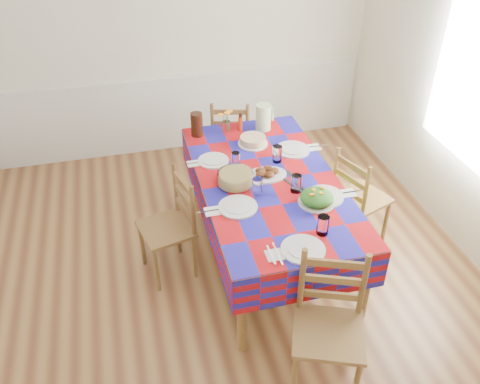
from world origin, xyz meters
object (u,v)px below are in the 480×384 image
(tea_pitcher, at_px, (197,124))
(chair_near, at_px, (329,327))
(meat_platter, at_px, (267,173))
(chair_left, at_px, (171,227))
(chair_right, at_px, (358,199))
(green_pitcher, at_px, (263,117))
(dining_table, at_px, (268,189))
(chair_far, at_px, (231,139))

(tea_pitcher, bearing_deg, chair_near, -78.36)
(meat_platter, height_order, chair_left, chair_left)
(chair_near, xyz_separation_m, chair_left, (-0.87, 1.35, -0.04))
(chair_right, bearing_deg, chair_left, 68.60)
(meat_platter, distance_m, tea_pitcher, 0.95)
(green_pitcher, bearing_deg, chair_left, -141.08)
(green_pitcher, bearing_deg, chair_right, -53.55)
(dining_table, height_order, chair_far, chair_far)
(green_pitcher, bearing_deg, tea_pitcher, 176.90)
(chair_far, height_order, chair_left, chair_left)
(tea_pitcher, distance_m, chair_far, 0.78)
(dining_table, relative_size, chair_far, 2.22)
(tea_pitcher, height_order, chair_near, same)
(chair_left, bearing_deg, dining_table, 75.67)
(meat_platter, relative_size, chair_left, 0.36)
(tea_pitcher, relative_size, chair_left, 0.24)
(tea_pitcher, bearing_deg, chair_left, -114.73)
(chair_near, height_order, chair_left, chair_near)
(chair_left, distance_m, chair_right, 1.70)
(green_pitcher, bearing_deg, chair_far, 114.16)
(green_pitcher, bearing_deg, chair_near, -94.82)
(tea_pitcher, distance_m, chair_left, 1.08)
(dining_table, distance_m, tea_pitcher, 1.02)
(meat_platter, relative_size, chair_right, 0.35)
(chair_far, distance_m, chair_right, 1.61)
(chair_near, distance_m, chair_far, 2.69)
(dining_table, xyz_separation_m, meat_platter, (-0.00, 0.06, 0.12))
(meat_platter, distance_m, chair_right, 0.94)
(dining_table, height_order, chair_right, chair_right)
(chair_near, bearing_deg, chair_left, 144.53)
(chair_left, bearing_deg, chair_right, 75.49)
(dining_table, distance_m, chair_near, 1.36)
(dining_table, bearing_deg, meat_platter, 92.76)
(green_pitcher, bearing_deg, meat_platter, -104.45)
(chair_left, bearing_deg, tea_pitcher, 141.65)
(meat_platter, relative_size, green_pitcher, 1.36)
(green_pitcher, height_order, chair_right, green_pitcher)
(meat_platter, relative_size, tea_pitcher, 1.51)
(chair_far, bearing_deg, dining_table, 106.09)
(chair_far, bearing_deg, green_pitcher, 129.74)
(tea_pitcher, bearing_deg, chair_right, -35.19)
(chair_near, relative_size, chair_left, 1.09)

